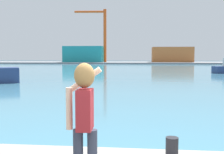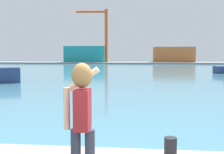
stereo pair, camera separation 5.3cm
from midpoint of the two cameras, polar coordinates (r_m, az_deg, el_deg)
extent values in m
plane|color=#334751|center=(53.47, 5.97, 1.67)|extent=(220.00, 220.00, 0.00)
cube|color=teal|center=(55.46, 5.97, 1.78)|extent=(140.00, 100.00, 0.02)
cube|color=gray|center=(95.44, 5.96, 2.94)|extent=(140.00, 20.00, 0.48)
cube|color=maroon|center=(3.84, -5.99, -6.67)|extent=(0.21, 0.35, 0.56)
sphere|color=#E0B293|center=(3.78, -6.04, 0.19)|extent=(0.22, 0.22, 0.22)
ellipsoid|color=olive|center=(3.76, -6.10, 0.32)|extent=(0.28, 0.26, 0.34)
cylinder|color=#E0B293|center=(3.89, -9.18, -6.41)|extent=(0.09, 0.09, 0.58)
cylinder|color=#E0B293|center=(4.02, -6.18, -0.72)|extent=(0.53, 0.10, 0.40)
cube|color=black|center=(4.12, -5.90, 1.77)|extent=(0.01, 0.07, 0.14)
cylinder|color=black|center=(5.30, 11.93, -13.93)|extent=(0.23, 0.23, 0.36)
cube|color=teal|center=(97.59, -5.47, 4.67)|extent=(13.12, 12.82, 5.32)
cube|color=#B26633|center=(96.90, 12.19, 4.52)|extent=(13.35, 9.15, 5.04)
cylinder|color=#D84C19|center=(92.97, -1.48, 8.45)|extent=(1.00, 1.00, 17.44)
cylinder|color=#D84C19|center=(94.32, -4.62, 13.23)|extent=(10.09, 1.39, 0.70)
camera|label=1|loc=(0.03, -90.15, -0.01)|focal=44.47mm
camera|label=2|loc=(0.03, 89.85, 0.01)|focal=44.47mm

